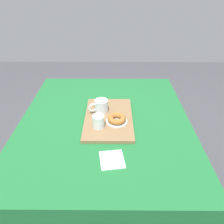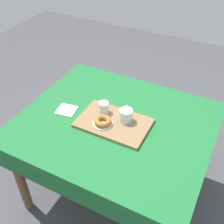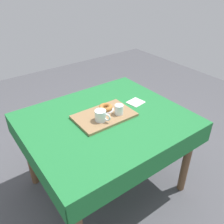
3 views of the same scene
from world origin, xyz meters
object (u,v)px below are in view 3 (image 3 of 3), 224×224
Objects in this scene: dining_table at (106,129)px; paper_napkin at (136,102)px; sugar_donut_left at (106,107)px; water_glass_near at (119,110)px; serving_tray at (104,116)px; tea_mug_left at (101,116)px; donut_plate_left at (106,110)px.

paper_napkin reaches higher than dining_table.
sugar_donut_left is (-0.05, -0.07, 0.14)m from dining_table.
serving_tray is at bearing -29.42° from water_glass_near.
tea_mug_left is 1.61× the size of water_glass_near.
water_glass_near is 0.61× the size of paper_napkin.
serving_tray is 0.07m from donut_plate_left.
sugar_donut_left reaches higher than donut_plate_left.
donut_plate_left is (-0.11, -0.10, -0.04)m from tea_mug_left.
paper_napkin is (-0.34, -0.02, -0.01)m from serving_tray.
sugar_donut_left is at bearing -138.94° from tea_mug_left.
dining_table is at bearing -17.88° from water_glass_near.
serving_tray is 0.34m from paper_napkin.
water_glass_near is (-0.10, 0.03, 0.15)m from dining_table.
paper_napkin is (-0.40, -0.07, -0.06)m from tea_mug_left.
water_glass_near is 0.60× the size of donut_plate_left.
donut_plate_left reaches higher than dining_table.
serving_tray is 4.08× the size of sugar_donut_left.
sugar_donut_left reaches higher than paper_napkin.
tea_mug_left is at bearing 37.05° from serving_tray.
dining_table is 2.71× the size of serving_tray.
serving_tray is 0.12m from water_glass_near.
dining_table is 0.17m from tea_mug_left.
dining_table is 11.06× the size of sugar_donut_left.
tea_mug_left is 0.98× the size of paper_napkin.
donut_plate_left is at bearing -124.57° from dining_table.
dining_table is at bearing 85.71° from serving_tray.
donut_plate_left is at bearing 0.00° from sugar_donut_left.
water_glass_near reaches higher than dining_table.
water_glass_near is 0.12m from donut_plate_left.
sugar_donut_left is 0.30m from paper_napkin.
tea_mug_left is at bearing 22.12° from dining_table.
serving_tray is at bearing 45.71° from sugar_donut_left.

